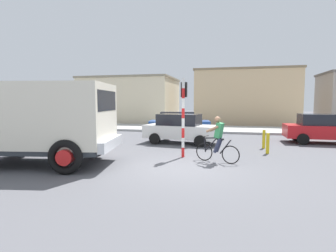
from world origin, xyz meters
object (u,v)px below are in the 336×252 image
Objects in this scene: cyclist at (218,139)px; traffic_light_pole at (184,107)px; car_white_mid at (179,123)px; car_far_side at (181,128)px; car_red_near at (323,128)px; truck_foreground at (37,118)px; bollard_far at (264,139)px; bollard_near at (268,143)px.

traffic_light_pole is (-1.41, 0.70, 1.20)m from cyclist.
car_far_side is at bearing -76.98° from car_white_mid.
car_far_side is at bearing 101.79° from traffic_light_pole.
car_red_near is 0.96× the size of car_far_side.
truck_foreground is 10.01m from bollard_far.
truck_foreground is 9.33m from bollard_near.
cyclist is 0.41× the size of car_far_side.
truck_foreground is 6.59m from cyclist.
car_red_near is (11.69, 7.83, -0.85)m from truck_foreground.
traffic_light_pole reaches higher than bollard_far.
car_red_near is 0.94× the size of car_white_mid.
bollard_far is at bearing -38.46° from car_white_mid.
car_white_mid is 6.36m from bollard_far.
traffic_light_pole is at bearing -156.69° from bollard_near.
car_white_mid is 4.72× the size of bollard_far.
cyclist is 0.54× the size of traffic_light_pole.
car_white_mid is (-8.32, 1.53, 0.00)m from car_red_near.
truck_foreground reaches higher than bollard_far.
bollard_far is (4.21, -0.64, -0.37)m from car_far_side.
bollard_near is at bearing 23.31° from traffic_light_pole.
car_far_side reaches higher than bollard_near.
bollard_near is (8.34, 4.00, -1.22)m from truck_foreground.
cyclist is 4.75m from car_far_side.
traffic_light_pole reaches higher than car_red_near.
truck_foreground is at bearing -163.95° from cyclist.
traffic_light_pole is at bearing -140.16° from bollard_far.
bollard_near is at bearing -131.19° from car_red_near.
traffic_light_pole is at bearing 153.70° from cyclist.
truck_foreground is at bearing -109.79° from car_white_mid.
car_white_mid is at bearing 132.91° from bollard_near.
car_far_side is 4.27m from bollard_far.
bollard_near is at bearing -90.00° from bollard_far.
cyclist is (6.28, 1.81, -0.80)m from truck_foreground.
truck_foreground reaches higher than car_white_mid.
bollard_near is 1.40m from bollard_far.
car_far_side is (-7.56, -1.78, 0.00)m from car_red_near.
traffic_light_pole is 3.56× the size of bollard_near.
car_white_mid is 4.72× the size of bollard_near.
truck_foreground is at bearing -146.19° from car_red_near.
traffic_light_pole is at bearing -78.21° from car_far_side.
cyclist is 1.98m from traffic_light_pole.
car_white_mid is at bearing 111.13° from cyclist.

